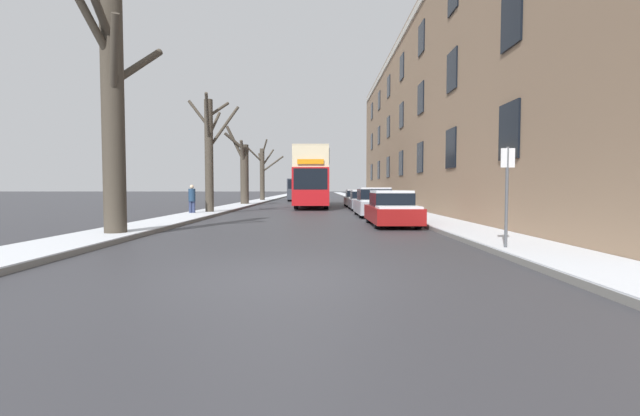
# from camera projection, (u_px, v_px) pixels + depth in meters

# --- Properties ---
(ground_plane) EXTENTS (320.00, 320.00, 0.00)m
(ground_plane) POSITION_uv_depth(u_px,v_px,m) (277.00, 277.00, 7.31)
(ground_plane) COLOR #38383D
(sidewalk_left) EXTENTS (2.03, 130.00, 0.16)m
(sidewalk_left) POSITION_uv_depth(u_px,v_px,m) (276.00, 198.00, 60.27)
(sidewalk_left) COLOR slate
(sidewalk_left) RESTS_ON ground
(sidewalk_right) EXTENTS (2.03, 130.00, 0.16)m
(sidewalk_right) POSITION_uv_depth(u_px,v_px,m) (357.00, 198.00, 60.22)
(sidewalk_right) COLOR slate
(sidewalk_right) RESTS_ON ground
(terrace_facade_right) EXTENTS (9.10, 47.83, 13.13)m
(terrace_facade_right) POSITION_uv_depth(u_px,v_px,m) (465.00, 119.00, 31.32)
(terrace_facade_right) COLOR #8C7056
(terrace_facade_right) RESTS_ON ground
(bare_tree_left_0) EXTENTS (1.62, 4.48, 7.87)m
(bare_tree_left_0) POSITION_uv_depth(u_px,v_px,m) (115.00, 104.00, 12.89)
(bare_tree_left_0) COLOR #423A30
(bare_tree_left_0) RESTS_ON ground
(bare_tree_left_1) EXTENTS (2.82, 3.76, 6.65)m
(bare_tree_left_1) POSITION_uv_depth(u_px,v_px,m) (212.00, 150.00, 24.40)
(bare_tree_left_1) COLOR #423A30
(bare_tree_left_1) RESTS_ON ground
(bare_tree_left_2) EXTENTS (1.93, 3.06, 6.74)m
(bare_tree_left_2) POSITION_uv_depth(u_px,v_px,m) (246.00, 170.00, 36.38)
(bare_tree_left_2) COLOR #423A30
(bare_tree_left_2) RESTS_ON ground
(bare_tree_left_3) EXTENTS (4.12, 2.95, 6.84)m
(bare_tree_left_3) POSITION_uv_depth(u_px,v_px,m) (265.00, 171.00, 47.65)
(bare_tree_left_3) COLOR #423A30
(bare_tree_left_3) RESTS_ON ground
(double_decker_bus) EXTENTS (2.50, 11.47, 4.40)m
(double_decker_bus) POSITION_uv_depth(u_px,v_px,m) (314.00, 175.00, 33.56)
(double_decker_bus) COLOR red
(double_decker_bus) RESTS_ON ground
(parked_car_0) EXTENTS (1.76, 4.37, 1.42)m
(parked_car_0) POSITION_uv_depth(u_px,v_px,m) (394.00, 209.00, 17.28)
(parked_car_0) COLOR maroon
(parked_car_0) RESTS_ON ground
(parked_car_1) EXTENTS (1.88, 4.54, 1.54)m
(parked_car_1) POSITION_uv_depth(u_px,v_px,m) (376.00, 203.00, 22.92)
(parked_car_1) COLOR #9EA3AD
(parked_car_1) RESTS_ON ground
(parked_car_2) EXTENTS (1.74, 4.17, 1.36)m
(parked_car_2) POSITION_uv_depth(u_px,v_px,m) (364.00, 201.00, 29.30)
(parked_car_2) COLOR slate
(parked_car_2) RESTS_ON ground
(parked_car_3) EXTENTS (1.73, 4.05, 1.36)m
(parked_car_3) POSITION_uv_depth(u_px,v_px,m) (358.00, 199.00, 34.75)
(parked_car_3) COLOR silver
(parked_car_3) RESTS_ON ground
(oncoming_van) EXTENTS (2.09, 5.54, 2.51)m
(oncoming_van) POSITION_uv_depth(u_px,v_px,m) (300.00, 189.00, 48.89)
(oncoming_van) COLOR #333842
(oncoming_van) RESTS_ON ground
(pedestrian_left_sidewalk) EXTENTS (0.37, 0.37, 1.69)m
(pedestrian_left_sidewalk) POSITION_uv_depth(u_px,v_px,m) (194.00, 199.00, 23.31)
(pedestrian_left_sidewalk) COLOR navy
(pedestrian_left_sidewalk) RESTS_ON ground
(street_sign_post) EXTENTS (0.32, 0.07, 2.47)m
(street_sign_post) POSITION_uv_depth(u_px,v_px,m) (509.00, 193.00, 9.78)
(street_sign_post) COLOR #4C4F54
(street_sign_post) RESTS_ON ground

